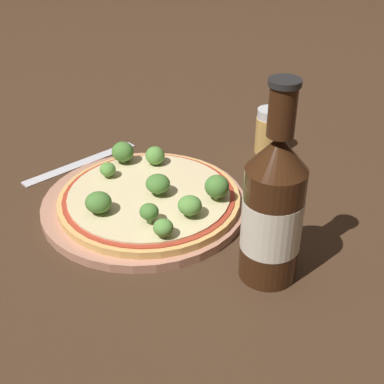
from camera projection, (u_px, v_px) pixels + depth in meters
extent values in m
plane|color=#3D2819|center=(139.00, 207.00, 0.73)|extent=(3.00, 3.00, 0.00)
cylinder|color=tan|center=(144.00, 204.00, 0.73)|extent=(0.28, 0.28, 0.01)
cylinder|color=tan|center=(149.00, 199.00, 0.72)|extent=(0.24, 0.24, 0.01)
cylinder|color=#A83823|center=(149.00, 195.00, 0.71)|extent=(0.23, 0.23, 0.00)
cylinder|color=beige|center=(149.00, 195.00, 0.71)|extent=(0.22, 0.22, 0.00)
cylinder|color=#6B8E51|center=(158.00, 191.00, 0.71)|extent=(0.01, 0.01, 0.01)
ellipsoid|color=#477A33|center=(158.00, 184.00, 0.70)|extent=(0.03, 0.03, 0.02)
cylinder|color=#6B8E51|center=(163.00, 234.00, 0.63)|extent=(0.01, 0.01, 0.01)
ellipsoid|color=#568E3D|center=(163.00, 227.00, 0.62)|extent=(0.02, 0.02, 0.02)
cylinder|color=#6B8E51|center=(99.00, 210.00, 0.67)|extent=(0.01, 0.01, 0.01)
ellipsoid|color=#477A33|center=(98.00, 202.00, 0.66)|extent=(0.03, 0.03, 0.03)
cylinder|color=#6B8E51|center=(155.00, 162.00, 0.78)|extent=(0.01, 0.01, 0.01)
ellipsoid|color=#568E3D|center=(155.00, 156.00, 0.77)|extent=(0.03, 0.03, 0.03)
cylinder|color=#6B8E51|center=(217.00, 195.00, 0.70)|extent=(0.01, 0.01, 0.01)
ellipsoid|color=#477A33|center=(217.00, 186.00, 0.69)|extent=(0.03, 0.03, 0.03)
cylinder|color=#6B8E51|center=(123.00, 159.00, 0.78)|extent=(0.01, 0.01, 0.01)
ellipsoid|color=#477A33|center=(123.00, 152.00, 0.77)|extent=(0.03, 0.03, 0.03)
cylinder|color=#6B8E51|center=(108.00, 175.00, 0.75)|extent=(0.01, 0.01, 0.01)
ellipsoid|color=#568E3D|center=(108.00, 169.00, 0.74)|extent=(0.02, 0.02, 0.02)
cylinder|color=#6B8E51|center=(190.00, 213.00, 0.66)|extent=(0.01, 0.01, 0.01)
ellipsoid|color=#568E3D|center=(190.00, 205.00, 0.66)|extent=(0.03, 0.03, 0.02)
cylinder|color=#6B8E51|center=(149.00, 219.00, 0.65)|extent=(0.01, 0.01, 0.01)
ellipsoid|color=#477A33|center=(149.00, 212.00, 0.64)|extent=(0.02, 0.02, 0.02)
cylinder|color=#381E0F|center=(271.00, 224.00, 0.58)|extent=(0.07, 0.07, 0.14)
cylinder|color=beige|center=(271.00, 222.00, 0.58)|extent=(0.07, 0.07, 0.06)
cone|color=#381E0F|center=(278.00, 153.00, 0.53)|extent=(0.07, 0.07, 0.04)
cylinder|color=#381E0F|center=(282.00, 111.00, 0.51)|extent=(0.03, 0.03, 0.05)
cylinder|color=black|center=(285.00, 82.00, 0.49)|extent=(0.03, 0.03, 0.01)
cylinder|color=tan|center=(268.00, 135.00, 0.85)|extent=(0.04, 0.04, 0.06)
cylinder|color=silver|center=(270.00, 114.00, 0.83)|extent=(0.04, 0.04, 0.01)
cube|color=silver|center=(81.00, 163.00, 0.83)|extent=(0.02, 0.20, 0.00)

